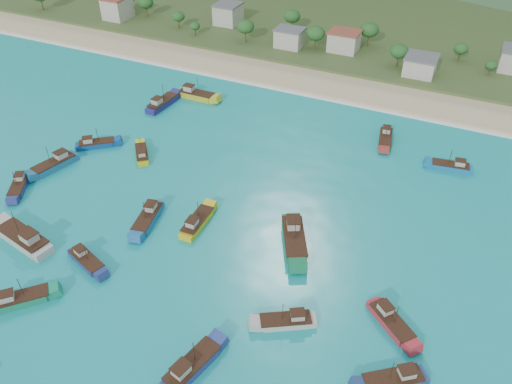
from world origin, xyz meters
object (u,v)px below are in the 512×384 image
at_px(boat_26, 96,144).
at_px(boat_25, 24,239).
at_px(boat_15, 197,223).
at_px(boat_11, 142,154).
at_px(boat_27, 148,219).
at_px(boat_22, 391,322).
at_px(boat_13, 385,139).
at_px(boat_21, 451,167).
at_px(boat_29, 192,367).
at_px(boat_8, 21,300).
at_px(boat_9, 196,95).
at_px(boat_5, 55,165).
at_px(boat_10, 294,239).
at_px(boat_28, 87,261).
at_px(boat_4, 287,322).
at_px(boat_18, 162,103).
at_px(boat_1, 19,186).
at_px(boat_2, 394,380).

bearing_deg(boat_26, boat_25, -21.91).
bearing_deg(boat_15, boat_11, 144.73).
bearing_deg(boat_27, boat_26, -44.74).
height_order(boat_22, boat_27, boat_27).
distance_m(boat_13, boat_21, 17.51).
height_order(boat_27, boat_29, boat_29).
xyz_separation_m(boat_8, boat_25, (-10.24, 11.14, 0.34)).
relative_size(boat_8, boat_9, 0.78).
xyz_separation_m(boat_27, boat_29, (25.13, -25.21, 0.02)).
height_order(boat_5, boat_13, boat_5).
distance_m(boat_10, boat_29, 31.93).
xyz_separation_m(boat_11, boat_25, (-2.70, -34.22, 0.47)).
relative_size(boat_9, boat_22, 1.27).
distance_m(boat_11, boat_29, 59.64).
height_order(boat_15, boat_26, boat_15).
bearing_deg(boat_29, boat_27, 148.62).
bearing_deg(boat_25, boat_13, -28.21).
relative_size(boat_21, boat_26, 1.04).
distance_m(boat_21, boat_26, 84.45).
height_order(boat_28, boat_29, boat_29).
bearing_deg(boat_21, boat_22, 168.23).
relative_size(boat_9, boat_21, 1.23).
relative_size(boat_4, boat_26, 1.02).
bearing_deg(boat_15, boat_22, -13.15).
distance_m(boat_4, boat_29, 16.63).
distance_m(boat_15, boat_18, 52.00).
xyz_separation_m(boat_1, boat_28, (28.24, -11.61, -0.02)).
distance_m(boat_2, boat_25, 70.21).
relative_size(boat_22, boat_27, 0.86).
xyz_separation_m(boat_2, boat_29, (-27.48, -10.45, 0.09)).
relative_size(boat_4, boat_29, 0.85).
bearing_deg(boat_10, boat_2, 111.33).
xyz_separation_m(boat_5, boat_13, (66.30, 43.58, -0.13)).
xyz_separation_m(boat_2, boat_4, (-17.89, 3.13, -0.05)).
relative_size(boat_1, boat_25, 0.68).
bearing_deg(boat_22, boat_18, -82.80).
relative_size(boat_13, boat_18, 0.89).
xyz_separation_m(boat_1, boat_26, (4.03, 20.72, 0.03)).
bearing_deg(boat_22, boat_5, -58.60).
distance_m(boat_8, boat_13, 88.05).
distance_m(boat_21, boat_25, 92.13).
height_order(boat_8, boat_21, boat_8).
xyz_separation_m(boat_10, boat_22, (21.06, -11.21, -0.35)).
bearing_deg(boat_25, boat_28, -75.70).
distance_m(boat_8, boat_29, 32.51).
height_order(boat_21, boat_25, boat_25).
relative_size(boat_2, boat_11, 1.13).
relative_size(boat_15, boat_18, 0.87).
bearing_deg(boat_10, boat_1, -18.15).
distance_m(boat_11, boat_26, 12.79).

